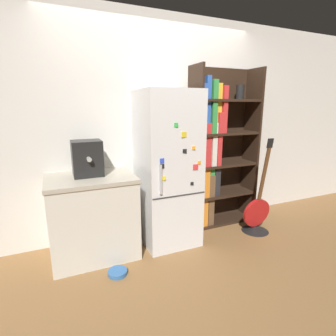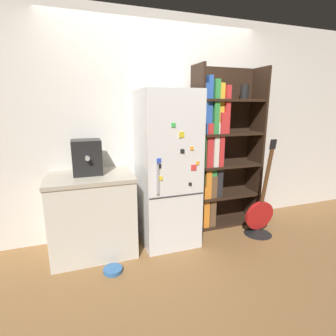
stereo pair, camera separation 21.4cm
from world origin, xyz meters
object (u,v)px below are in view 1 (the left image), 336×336
refrigerator (167,169)px  bookshelf (213,152)px  guitar (256,218)px  pet_bowl (118,272)px  espresso_machine (87,158)px

refrigerator → bookshelf: 0.77m
guitar → pet_bowl: 1.83m
refrigerator → espresso_machine: (-0.85, 0.05, 0.18)m
bookshelf → guitar: bookshelf is taller
pet_bowl → bookshelf: bearing=24.0°
guitar → bookshelf: bearing=129.0°
bookshelf → pet_bowl: bearing=-156.0°
bookshelf → espresso_machine: size_ratio=5.65×
espresso_machine → bookshelf: bearing=4.8°
refrigerator → bookshelf: (0.74, 0.18, 0.11)m
guitar → pet_bowl: size_ratio=6.50×
refrigerator → pet_bowl: (-0.71, -0.46, -0.84)m
refrigerator → bookshelf: bearing=14.1°
guitar → espresso_machine: bearing=170.5°
refrigerator → espresso_machine: 0.88m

